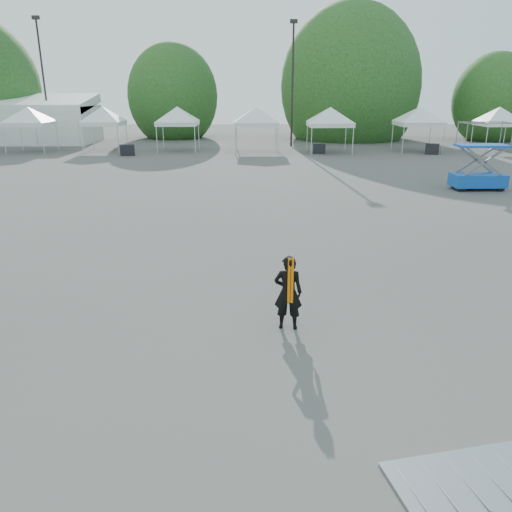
{
  "coord_description": "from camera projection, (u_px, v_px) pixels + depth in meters",
  "views": [
    {
      "loc": [
        -0.27,
        -10.98,
        4.56
      ],
      "look_at": [
        -0.2,
        -1.23,
        1.3
      ],
      "focal_mm": 35.0,
      "sensor_mm": 36.0,
      "label": 1
    }
  ],
  "objects": [
    {
      "name": "light_pole_west",
      "position": [
        43.0,
        74.0,
        42.15
      ],
      "size": [
        0.6,
        0.25,
        10.3
      ],
      "color": "black",
      "rests_on": "ground"
    },
    {
      "name": "tent_e",
      "position": [
        256.0,
        111.0,
        37.39
      ],
      "size": [
        4.7,
        4.7,
        3.88
      ],
      "color": "silver",
      "rests_on": "ground"
    },
    {
      "name": "light_pole_east",
      "position": [
        293.0,
        77.0,
        40.47
      ],
      "size": [
        0.6,
        0.25,
        9.8
      ],
      "color": "black",
      "rests_on": "ground"
    },
    {
      "name": "tree_mid_w",
      "position": [
        173.0,
        96.0,
        48.49
      ],
      "size": [
        4.16,
        4.16,
        6.33
      ],
      "color": "#382314",
      "rests_on": "ground"
    },
    {
      "name": "scissor_lift",
      "position": [
        481.0,
        156.0,
        23.41
      ],
      "size": [
        2.46,
        1.3,
        3.13
      ],
      "rotation": [
        0.0,
        0.0,
        0.04
      ],
      "color": "#0B4A9A",
      "rests_on": "ground"
    },
    {
      "name": "tree_far_e",
      "position": [
        494.0,
        100.0,
        45.94
      ],
      "size": [
        3.84,
        3.84,
        5.84
      ],
      "color": "#382314",
      "rests_on": "ground"
    },
    {
      "name": "ground",
      "position": [
        264.0,
        291.0,
        11.86
      ],
      "size": [
        120.0,
        120.0,
        0.0
      ],
      "primitive_type": "plane",
      "color": "#474442",
      "rests_on": "ground"
    },
    {
      "name": "man",
      "position": [
        288.0,
        292.0,
        9.81
      ],
      "size": [
        0.59,
        0.42,
        1.53
      ],
      "rotation": [
        0.0,
        0.0,
        3.04
      ],
      "color": "black",
      "rests_on": "ground"
    },
    {
      "name": "tree_mid_e",
      "position": [
        350.0,
        86.0,
        47.36
      ],
      "size": [
        5.12,
        5.12,
        7.79
      ],
      "color": "#382314",
      "rests_on": "ground"
    },
    {
      "name": "tent_g",
      "position": [
        420.0,
        110.0,
        37.75
      ],
      "size": [
        4.54,
        4.54,
        3.88
      ],
      "color": "silver",
      "rests_on": "ground"
    },
    {
      "name": "crate_west",
      "position": [
        127.0,
        150.0,
        36.14
      ],
      "size": [
        1.18,
        1.05,
        0.76
      ],
      "primitive_type": "cube",
      "rotation": [
        0.0,
        0.0,
        0.35
      ],
      "color": "black",
      "rests_on": "ground"
    },
    {
      "name": "barrier_mid",
      "position": [
        478.0,
        480.0,
        6.08
      ],
      "size": [
        2.3,
        1.48,
        0.07
      ],
      "rotation": [
        0.0,
        0.0,
        0.21
      ],
      "color": "#9D9FA5",
      "rests_on": "ground"
    },
    {
      "name": "tent_b",
      "position": [
        28.0,
        111.0,
        37.42
      ],
      "size": [
        4.31,
        4.31,
        3.88
      ],
      "color": "silver",
      "rests_on": "ground"
    },
    {
      "name": "crate_mid",
      "position": [
        319.0,
        149.0,
        37.18
      ],
      "size": [
        0.99,
        0.84,
        0.67
      ],
      "primitive_type": "cube",
      "rotation": [
        0.0,
        0.0,
        -0.22
      ],
      "color": "black",
      "rests_on": "ground"
    },
    {
      "name": "tent_c",
      "position": [
        103.0,
        110.0,
        38.05
      ],
      "size": [
        4.08,
        4.08,
        3.88
      ],
      "color": "silver",
      "rests_on": "ground"
    },
    {
      "name": "crate_east",
      "position": [
        432.0,
        149.0,
        36.88
      ],
      "size": [
        1.16,
        1.03,
        0.75
      ],
      "primitive_type": "cube",
      "rotation": [
        0.0,
        0.0,
        -0.34
      ],
      "color": "black",
      "rests_on": "ground"
    },
    {
      "name": "tent_f",
      "position": [
        330.0,
        111.0,
        36.96
      ],
      "size": [
        4.55,
        4.55,
        3.88
      ],
      "color": "silver",
      "rests_on": "ground"
    },
    {
      "name": "tent_h",
      "position": [
        500.0,
        110.0,
        37.58
      ],
      "size": [
        3.94,
        3.94,
        3.88
      ],
      "color": "silver",
      "rests_on": "ground"
    },
    {
      "name": "marquee",
      "position": [
        8.0,
        120.0,
        44.28
      ],
      "size": [
        15.0,
        6.25,
        4.23
      ],
      "color": "white",
      "rests_on": "ground"
    },
    {
      "name": "tent_d",
      "position": [
        177.0,
        110.0,
        38.04
      ],
      "size": [
        4.32,
        4.32,
        3.88
      ],
      "color": "silver",
      "rests_on": "ground"
    }
  ]
}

